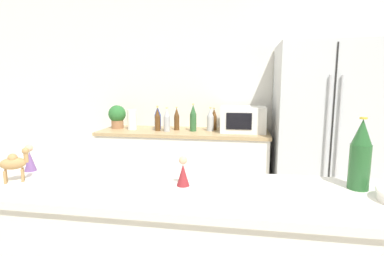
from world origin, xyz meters
name	(u,v)px	position (x,y,z in m)	size (l,w,h in m)	color
wall_back	(219,97)	(0.00, 2.73, 1.27)	(8.00, 0.06, 2.55)	white
back_counter	(184,169)	(-0.37, 2.40, 0.45)	(1.90, 0.63, 0.91)	white
refrigerator	(321,134)	(1.09, 2.32, 0.92)	(0.93, 0.75, 1.83)	silver
potted_plant	(117,116)	(-1.17, 2.43, 1.06)	(0.20, 0.20, 0.28)	#9E6B47
paper_towel_roll	(132,120)	(-0.97, 2.38, 1.02)	(0.11, 0.11, 0.23)	white
microwave	(243,119)	(0.30, 2.42, 1.05)	(0.48, 0.37, 0.28)	white
back_bottle_0	(158,118)	(-0.69, 2.46, 1.03)	(0.08, 0.08, 0.27)	navy
back_bottle_1	(210,120)	(-0.07, 2.42, 1.03)	(0.08, 0.08, 0.26)	#B2B7BC
back_bottle_2	(214,119)	(-0.03, 2.50, 1.03)	(0.06, 0.06, 0.25)	brown
back_bottle_3	(167,120)	(-0.54, 2.31, 1.03)	(0.07, 0.07, 0.27)	#B2B7BC
back_bottle_4	(193,118)	(-0.25, 2.38, 1.05)	(0.07, 0.07, 0.31)	#2D6033
back_bottle_5	(177,119)	(-0.45, 2.42, 1.03)	(0.06, 0.06, 0.26)	brown
back_bottle_6	(158,120)	(-0.65, 2.34, 1.03)	(0.06, 0.06, 0.26)	brown
wine_bottle	(360,155)	(0.78, 0.44, 1.14)	(0.09, 0.09, 0.31)	#235628
camel_figurine	(14,163)	(-0.74, 0.28, 1.08)	(0.12, 0.11, 0.16)	#A87F4C
wise_man_figurine_blue	(30,160)	(-0.79, 0.45, 1.05)	(0.06, 0.06, 0.14)	#6B4784
wise_man_figurine_crimson	(183,173)	(0.03, 0.35, 1.05)	(0.06, 0.06, 0.13)	maroon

